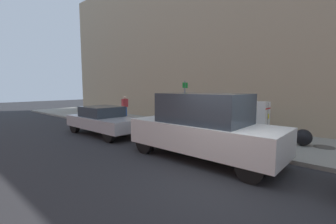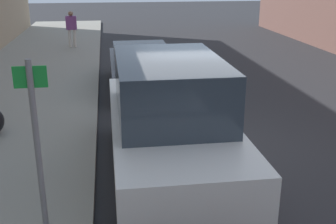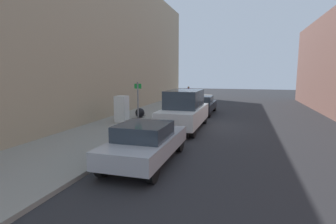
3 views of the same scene
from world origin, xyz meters
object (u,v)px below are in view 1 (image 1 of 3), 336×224
at_px(discarded_refrigerator, 259,119).
at_px(parked_sedan_silver, 104,120).
at_px(pedestrian_standing_near, 125,105).
at_px(trash_bag, 303,137).
at_px(parked_van_white, 203,127).
at_px(street_sign_post, 185,106).

xyz_separation_m(discarded_refrigerator, parked_sedan_silver, (4.01, -6.24, -0.20)).
bearing_deg(parked_sedan_silver, pedestrian_standing_near, -138.81).
distance_m(trash_bag, parked_van_white, 4.25).
bearing_deg(trash_bag, parked_sedan_silver, -66.07).
xyz_separation_m(street_sign_post, pedestrian_standing_near, (-2.18, -7.19, -0.49)).
distance_m(pedestrian_standing_near, parked_sedan_silver, 5.35).
bearing_deg(street_sign_post, parked_van_white, 49.86).
bearing_deg(street_sign_post, parked_sedan_silver, -63.50).
bearing_deg(parked_van_white, parked_sedan_silver, -90.00).
relative_size(trash_bag, parked_sedan_silver, 0.14).
xyz_separation_m(trash_bag, parked_van_white, (3.58, -2.21, 0.63)).
bearing_deg(trash_bag, discarded_refrigerator, -103.18).
relative_size(discarded_refrigerator, parked_van_white, 0.32).
xyz_separation_m(discarded_refrigerator, parked_van_white, (4.01, -0.38, 0.15)).
xyz_separation_m(pedestrian_standing_near, parked_van_white, (4.02, 9.37, 0.02)).
xyz_separation_m(discarded_refrigerator, trash_bag, (0.43, 1.83, -0.48)).
bearing_deg(trash_bag, parked_van_white, -31.70).
height_order(discarded_refrigerator, parked_sedan_silver, discarded_refrigerator).
distance_m(parked_sedan_silver, parked_van_white, 5.86).
relative_size(street_sign_post, parked_van_white, 0.50).
height_order(pedestrian_standing_near, parked_sedan_silver, pedestrian_standing_near).
distance_m(trash_bag, pedestrian_standing_near, 11.60).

